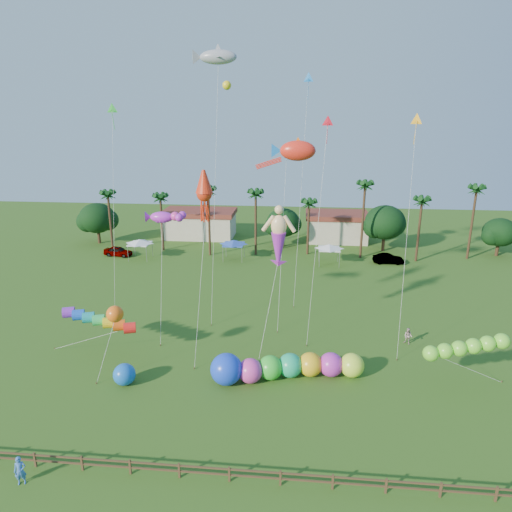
# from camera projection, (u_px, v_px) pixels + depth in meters

# --- Properties ---
(ground) EXTENTS (160.00, 160.00, 0.00)m
(ground) POSITION_uv_depth(u_px,v_px,m) (242.00, 417.00, 32.55)
(ground) COLOR #285116
(ground) RESTS_ON ground
(tree_line) EXTENTS (69.46, 8.91, 11.00)m
(tree_line) POSITION_uv_depth(u_px,v_px,m) (299.00, 223.00, 72.82)
(tree_line) COLOR #3A2819
(tree_line) RESTS_ON ground
(buildings_row) EXTENTS (35.00, 7.00, 4.00)m
(buildings_row) POSITION_uv_depth(u_px,v_px,m) (261.00, 227.00, 79.82)
(buildings_row) COLOR beige
(buildings_row) RESTS_ON ground
(tent_row) EXTENTS (31.00, 4.00, 0.60)m
(tent_row) POSITION_uv_depth(u_px,v_px,m) (233.00, 243.00, 66.87)
(tent_row) COLOR white
(tent_row) RESTS_ON ground
(fence) EXTENTS (36.12, 0.12, 1.00)m
(fence) POSITION_uv_depth(u_px,v_px,m) (229.00, 473.00, 26.66)
(fence) COLOR brown
(fence) RESTS_ON ground
(car_a) EXTENTS (4.56, 2.38, 1.48)m
(car_a) POSITION_uv_depth(u_px,v_px,m) (118.00, 251.00, 69.94)
(car_a) COLOR #4C4C54
(car_a) RESTS_ON ground
(car_b) EXTENTS (4.35, 1.52, 1.43)m
(car_b) POSITION_uv_depth(u_px,v_px,m) (388.00, 259.00, 66.30)
(car_b) COLOR #4C4C54
(car_b) RESTS_ON ground
(spectator_a) EXTENTS (0.77, 0.63, 1.81)m
(spectator_a) POSITION_uv_depth(u_px,v_px,m) (20.00, 471.00, 26.42)
(spectator_a) COLOR #386CC5
(spectator_a) RESTS_ON ground
(spectator_b) EXTENTS (0.97, 0.92, 1.59)m
(spectator_b) POSITION_uv_depth(u_px,v_px,m) (408.00, 336.00, 42.81)
(spectator_b) COLOR #AF9491
(spectator_b) RESTS_ON ground
(caterpillar_inflatable) EXTENTS (12.63, 4.62, 2.57)m
(caterpillar_inflatable) POSITION_uv_depth(u_px,v_px,m) (282.00, 367.00, 37.00)
(caterpillar_inflatable) COLOR #E73DAC
(caterpillar_inflatable) RESTS_ON ground
(blue_ball) EXTENTS (1.77, 1.77, 1.77)m
(blue_ball) POSITION_uv_depth(u_px,v_px,m) (124.00, 374.00, 36.31)
(blue_ball) COLOR blue
(blue_ball) RESTS_ON ground
(rainbow_tube) EXTENTS (9.65, 2.13, 3.52)m
(rainbow_tube) POSITION_uv_depth(u_px,v_px,m) (110.00, 327.00, 39.62)
(rainbow_tube) COLOR red
(rainbow_tube) RESTS_ON ground
(green_worm) EXTENTS (9.62, 3.48, 3.80)m
(green_worm) POSITION_uv_depth(u_px,v_px,m) (431.00, 353.00, 35.14)
(green_worm) COLOR #72E332
(green_worm) RESTS_ON ground
(orange_ball_kite) EXTENTS (1.99, 2.66, 6.00)m
(orange_ball_kite) POSITION_uv_depth(u_px,v_px,m) (115.00, 314.00, 36.74)
(orange_ball_kite) COLOR orange
(orange_ball_kite) RESTS_ON ground
(merman_kite) EXTENTS (2.73, 5.26, 12.64)m
(merman_kite) POSITION_uv_depth(u_px,v_px,m) (279.00, 241.00, 40.76)
(merman_kite) COLOR #F9C98D
(merman_kite) RESTS_ON ground
(fish_kite) EXTENTS (5.32, 6.12, 18.43)m
(fish_kite) POSITION_uv_depth(u_px,v_px,m) (298.00, 151.00, 44.98)
(fish_kite) COLOR red
(fish_kite) RESTS_ON ground
(shark_kite) EXTENTS (5.18, 7.16, 26.96)m
(shark_kite) POSITION_uv_depth(u_px,v_px,m) (218.00, 57.00, 44.25)
(shark_kite) COLOR #9597A2
(shark_kite) RESTS_ON ground
(squid_kite) EXTENTS (1.87, 5.81, 16.33)m
(squid_kite) POSITION_uv_depth(u_px,v_px,m) (204.00, 194.00, 39.16)
(squid_kite) COLOR red
(squid_kite) RESTS_ON ground
(lobster_kite) EXTENTS (4.28, 5.31, 12.24)m
(lobster_kite) POSITION_uv_depth(u_px,v_px,m) (162.00, 217.00, 42.87)
(lobster_kite) COLOR #C12AD4
(lobster_kite) RESTS_ON ground
(delta_kite_red) EXTENTS (1.85, 3.85, 20.65)m
(delta_kite_red) POSITION_uv_depth(u_px,v_px,m) (327.00, 127.00, 40.14)
(delta_kite_red) COLOR red
(delta_kite_red) RESTS_ON ground
(delta_kite_yellow) EXTENTS (1.05, 3.77, 20.84)m
(delta_kite_yellow) POSITION_uv_depth(u_px,v_px,m) (416.00, 126.00, 37.31)
(delta_kite_yellow) COLOR #FFAA1A
(delta_kite_yellow) RESTS_ON ground
(delta_kite_green) EXTENTS (1.16, 3.29, 21.77)m
(delta_kite_green) POSITION_uv_depth(u_px,v_px,m) (112.00, 115.00, 42.77)
(delta_kite_green) COLOR green
(delta_kite_green) RESTS_ON ground
(delta_kite_blue) EXTENTS (1.58, 4.16, 25.00)m
(delta_kite_blue) POSITION_uv_depth(u_px,v_px,m) (308.00, 83.00, 47.69)
(delta_kite_blue) COLOR blue
(delta_kite_blue) RESTS_ON ground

